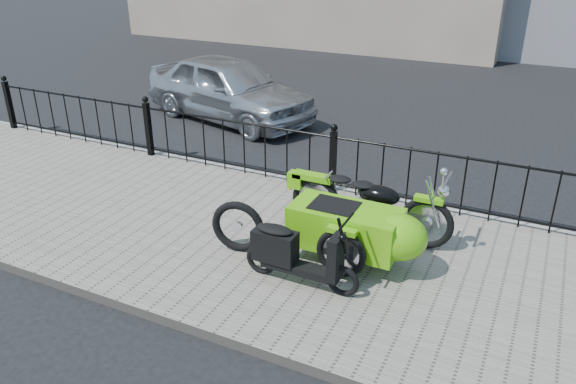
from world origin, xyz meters
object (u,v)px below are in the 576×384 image
at_px(scooter, 293,254).
at_px(sedan_car, 229,88).
at_px(motorcycle_sidecar, 363,225).
at_px(spare_tire, 238,227).

height_order(scooter, sedan_car, sedan_car).
bearing_deg(motorcycle_sidecar, scooter, -123.72).
height_order(scooter, spare_tire, scooter).
bearing_deg(motorcycle_sidecar, sedan_car, 135.82).
bearing_deg(scooter, motorcycle_sidecar, 56.28).
distance_m(motorcycle_sidecar, spare_tire, 1.54).
distance_m(spare_tire, sedan_car, 5.87).
distance_m(scooter, sedan_car, 6.66).
bearing_deg(spare_tire, scooter, -19.86).
bearing_deg(scooter, sedan_car, 127.48).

